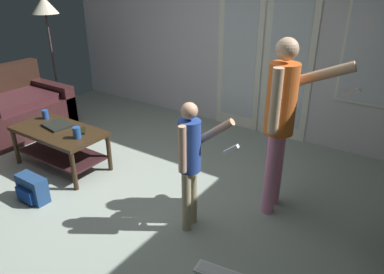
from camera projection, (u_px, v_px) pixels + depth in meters
ground_plane at (120, 198)px, 3.65m from camera, size 5.91×4.76×0.02m
wall_back_with_doors at (241, 31)px, 4.81m from camera, size 5.91×0.09×2.78m
coffee_table at (60, 140)px, 4.08m from camera, size 1.09×0.56×0.47m
person_adult at (282, 114)px, 3.09m from camera, size 0.69×0.47×1.60m
person_child at (191, 156)px, 2.95m from camera, size 0.45×0.36×1.16m
floor_lamp at (45, 11)px, 5.40m from camera, size 0.40×0.40×1.74m
backpack at (32, 189)px, 3.55m from camera, size 0.34×0.18×0.26m
laptop_closed at (58, 125)px, 4.10m from camera, size 0.34×0.29×0.03m
cup_near_edge at (77, 133)px, 3.80m from camera, size 0.08×0.08×0.12m
cup_by_laptop at (45, 114)px, 4.30m from camera, size 0.07×0.07×0.11m
tv_remote_black at (83, 131)px, 3.97m from camera, size 0.15×0.16×0.02m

